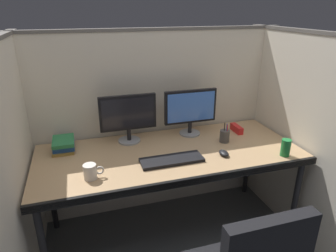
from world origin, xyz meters
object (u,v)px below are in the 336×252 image
Objects in this scene: book_stack at (63,144)px; computer_mouse at (224,153)px; keyboard_main at (172,160)px; pen_cup at (225,136)px; monitor_right at (190,109)px; red_stapler at (237,129)px; desk at (171,158)px; soda_can at (286,148)px; coffee_mug at (91,172)px; monitor_left at (128,115)px.

computer_mouse is at bearing -21.51° from book_stack.
keyboard_main is 0.52m from pen_cup.
monitor_right is 0.44m from red_stapler.
computer_mouse reaches higher than keyboard_main.
book_stack is (-0.74, 0.27, 0.09)m from desk.
monitor_right is 4.48× the size of computer_mouse.
desk is 0.45m from monitor_right.
pen_cup is at bearing -141.73° from red_stapler.
book_stack is at bearing 158.49° from computer_mouse.
book_stack is 1.52× the size of red_stapler.
desk is at bearing 159.11° from soda_can.
coffee_mug is (-0.92, -0.04, 0.03)m from computer_mouse.
red_stapler is at bearing 103.03° from soda_can.
keyboard_main is 0.38m from computer_mouse.
monitor_right is 0.54m from keyboard_main.
monitor_right is 3.41× the size of coffee_mug.
keyboard_main is at bearing -104.07° from desk.
soda_can reaches higher than computer_mouse.
desk is 4.42× the size of monitor_left.
monitor_right is at bearing -0.07° from monitor_left.
desk is 0.79m from book_stack.
desk is 0.68m from red_stapler.
computer_mouse is at bearing -130.05° from red_stapler.
pen_cup is (0.11, 0.21, 0.03)m from computer_mouse.
book_stack is (-0.70, 0.40, 0.03)m from keyboard_main.
keyboard_main is at bearing 169.07° from soda_can.
monitor_left is 1.00× the size of monitor_right.
pen_cup reaches higher than coffee_mug.
keyboard_main is 0.81m from soda_can.
coffee_mug is at bearing -177.69° from computer_mouse.
coffee_mug is at bearing 176.05° from soda_can.
soda_can reaches higher than desk.
keyboard_main is 3.41× the size of coffee_mug.
book_stack reaches higher than keyboard_main.
coffee_mug is 1.28m from red_stapler.
book_stack reaches higher than desk.
red_stapler is at bearing -2.93° from book_stack.
monitor_left is 1.00× the size of keyboard_main.
monitor_left is 1.89× the size of book_stack.
computer_mouse is 0.42× the size of book_stack.
computer_mouse is at bearing 2.31° from coffee_mug.
monitor_right reaches higher than red_stapler.
computer_mouse is 0.92m from coffee_mug.
red_stapler reaches higher than keyboard_main.
monitor_left is at bearing 118.24° from keyboard_main.
book_stack is at bearing 150.20° from keyboard_main.
desk is at bearing -174.09° from pen_cup.
soda_can is 1.60m from book_stack.
keyboard_main is 0.81m from book_stack.
red_stapler is at bearing 49.95° from computer_mouse.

